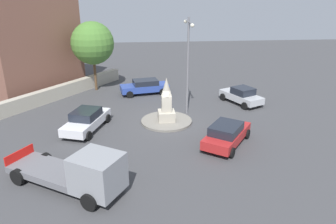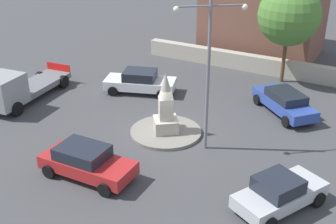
{
  "view_description": "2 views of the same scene",
  "coord_description": "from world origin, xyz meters",
  "px_view_note": "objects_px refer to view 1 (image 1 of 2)",
  "views": [
    {
      "loc": [
        21.76,
        -2.03,
        9.23
      ],
      "look_at": [
        0.71,
        0.04,
        1.08
      ],
      "focal_mm": 33.65,
      "sensor_mm": 36.0,
      "label": 1
    },
    {
      "loc": [
        2.96,
        20.44,
        11.26
      ],
      "look_at": [
        -0.13,
        -0.06,
        1.22
      ],
      "focal_mm": 46.93,
      "sensor_mm": 36.0,
      "label": 2
    }
  ],
  "objects_px": {
    "truck_grey_parked_left": "(81,173)",
    "corner_building": "(24,40)",
    "tree_near_wall": "(93,43)",
    "car_red_parked_right": "(227,134)",
    "car_silver_near_island": "(242,95)",
    "monument": "(166,103)",
    "car_white_approaching": "(87,120)",
    "car_blue_far_side": "(145,86)",
    "streetlamp": "(188,57)"
  },
  "relations": [
    {
      "from": "monument",
      "to": "streetlamp",
      "type": "relative_size",
      "value": 0.44
    },
    {
      "from": "monument",
      "to": "streetlamp",
      "type": "height_order",
      "value": "streetlamp"
    },
    {
      "from": "car_blue_far_side",
      "to": "car_silver_near_island",
      "type": "bearing_deg",
      "value": 66.77
    },
    {
      "from": "car_white_approaching",
      "to": "tree_near_wall",
      "type": "height_order",
      "value": "tree_near_wall"
    },
    {
      "from": "monument",
      "to": "car_blue_far_side",
      "type": "distance_m",
      "value": 7.33
    },
    {
      "from": "car_silver_near_island",
      "to": "car_white_approaching",
      "type": "relative_size",
      "value": 0.89
    },
    {
      "from": "corner_building",
      "to": "car_silver_near_island",
      "type": "bearing_deg",
      "value": 72.62
    },
    {
      "from": "truck_grey_parked_left",
      "to": "corner_building",
      "type": "xyz_separation_m",
      "value": [
        -18.07,
        -7.76,
        3.87
      ]
    },
    {
      "from": "car_red_parked_right",
      "to": "tree_near_wall",
      "type": "height_order",
      "value": "tree_near_wall"
    },
    {
      "from": "car_silver_near_island",
      "to": "car_white_approaching",
      "type": "height_order",
      "value": "car_white_approaching"
    },
    {
      "from": "car_red_parked_right",
      "to": "car_blue_far_side",
      "type": "distance_m",
      "value": 12.25
    },
    {
      "from": "tree_near_wall",
      "to": "car_silver_near_island",
      "type": "bearing_deg",
      "value": 67.75
    },
    {
      "from": "car_white_approaching",
      "to": "car_blue_far_side",
      "type": "bearing_deg",
      "value": 151.52
    },
    {
      "from": "car_red_parked_right",
      "to": "car_silver_near_island",
      "type": "height_order",
      "value": "car_silver_near_island"
    },
    {
      "from": "streetlamp",
      "to": "car_red_parked_right",
      "type": "bearing_deg",
      "value": 15.79
    },
    {
      "from": "monument",
      "to": "corner_building",
      "type": "relative_size",
      "value": 0.33
    },
    {
      "from": "car_blue_far_side",
      "to": "tree_near_wall",
      "type": "height_order",
      "value": "tree_near_wall"
    },
    {
      "from": "monument",
      "to": "car_white_approaching",
      "type": "height_order",
      "value": "monument"
    },
    {
      "from": "truck_grey_parked_left",
      "to": "corner_building",
      "type": "distance_m",
      "value": 20.05
    },
    {
      "from": "monument",
      "to": "corner_building",
      "type": "height_order",
      "value": "corner_building"
    },
    {
      "from": "car_red_parked_right",
      "to": "car_white_approaching",
      "type": "relative_size",
      "value": 0.94
    },
    {
      "from": "car_red_parked_right",
      "to": "tree_near_wall",
      "type": "relative_size",
      "value": 0.68
    },
    {
      "from": "car_red_parked_right",
      "to": "car_white_approaching",
      "type": "xyz_separation_m",
      "value": [
        -3.26,
        -9.2,
        -0.01
      ]
    },
    {
      "from": "streetlamp",
      "to": "truck_grey_parked_left",
      "type": "relative_size",
      "value": 1.17
    },
    {
      "from": "car_white_approaching",
      "to": "truck_grey_parked_left",
      "type": "height_order",
      "value": "truck_grey_parked_left"
    },
    {
      "from": "tree_near_wall",
      "to": "truck_grey_parked_left",
      "type": "bearing_deg",
      "value": 4.29
    },
    {
      "from": "truck_grey_parked_left",
      "to": "monument",
      "type": "bearing_deg",
      "value": 149.66
    },
    {
      "from": "car_silver_near_island",
      "to": "monument",
      "type": "bearing_deg",
      "value": -62.62
    },
    {
      "from": "car_silver_near_island",
      "to": "car_blue_far_side",
      "type": "relative_size",
      "value": 0.91
    },
    {
      "from": "car_red_parked_right",
      "to": "car_silver_near_island",
      "type": "xyz_separation_m",
      "value": [
        -7.67,
        3.46,
        -0.03
      ]
    },
    {
      "from": "car_red_parked_right",
      "to": "car_silver_near_island",
      "type": "distance_m",
      "value": 8.41
    },
    {
      "from": "car_silver_near_island",
      "to": "truck_grey_parked_left",
      "type": "distance_m",
      "value": 16.81
    },
    {
      "from": "truck_grey_parked_left",
      "to": "corner_building",
      "type": "height_order",
      "value": "corner_building"
    },
    {
      "from": "streetlamp",
      "to": "tree_near_wall",
      "type": "bearing_deg",
      "value": -132.02
    },
    {
      "from": "car_red_parked_right",
      "to": "corner_building",
      "type": "relative_size",
      "value": 0.46
    },
    {
      "from": "truck_grey_parked_left",
      "to": "tree_near_wall",
      "type": "distance_m",
      "value": 17.72
    },
    {
      "from": "car_white_approaching",
      "to": "tree_near_wall",
      "type": "relative_size",
      "value": 0.73
    },
    {
      "from": "monument",
      "to": "car_silver_near_island",
      "type": "xyz_separation_m",
      "value": [
        -3.58,
        6.92,
        -0.76
      ]
    },
    {
      "from": "car_blue_far_side",
      "to": "corner_building",
      "type": "distance_m",
      "value": 12.28
    },
    {
      "from": "car_red_parked_right",
      "to": "car_white_approaching",
      "type": "distance_m",
      "value": 9.76
    },
    {
      "from": "streetlamp",
      "to": "truck_grey_parked_left",
      "type": "distance_m",
      "value": 12.62
    },
    {
      "from": "car_red_parked_right",
      "to": "car_white_approaching",
      "type": "bearing_deg",
      "value": -109.5
    },
    {
      "from": "tree_near_wall",
      "to": "corner_building",
      "type": "bearing_deg",
      "value": -96.71
    },
    {
      "from": "monument",
      "to": "tree_near_wall",
      "type": "bearing_deg",
      "value": -145.29
    },
    {
      "from": "car_white_approaching",
      "to": "corner_building",
      "type": "xyz_separation_m",
      "value": [
        -10.54,
        -6.92,
        4.18
      ]
    },
    {
      "from": "car_red_parked_right",
      "to": "tree_near_wall",
      "type": "bearing_deg",
      "value": -143.48
    },
    {
      "from": "car_red_parked_right",
      "to": "car_blue_far_side",
      "type": "height_order",
      "value": "car_red_parked_right"
    },
    {
      "from": "corner_building",
      "to": "monument",
      "type": "bearing_deg",
      "value": 52.52
    },
    {
      "from": "monument",
      "to": "car_silver_near_island",
      "type": "height_order",
      "value": "monument"
    },
    {
      "from": "car_blue_far_side",
      "to": "car_red_parked_right",
      "type": "bearing_deg",
      "value": 23.4
    }
  ]
}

